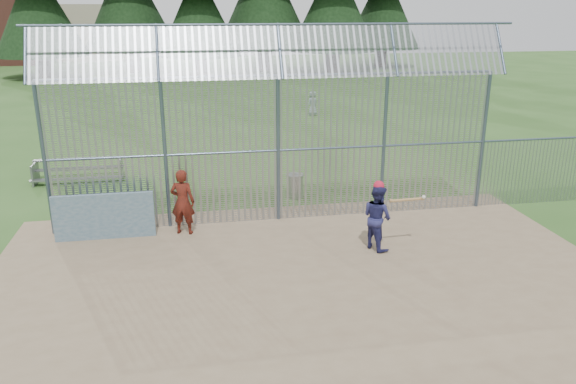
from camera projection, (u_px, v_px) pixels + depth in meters
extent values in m
plane|color=#2D511E|center=(304.00, 275.00, 12.55)|extent=(120.00, 120.00, 0.00)
cube|color=#756047|center=(309.00, 285.00, 12.08)|extent=(14.00, 10.00, 0.02)
cube|color=#38566B|center=(104.00, 216.00, 14.29)|extent=(2.50, 0.12, 1.20)
imported|color=navy|center=(377.00, 217.00, 13.65)|extent=(0.90, 0.98, 1.63)
imported|color=maroon|center=(183.00, 202.00, 14.54)|extent=(0.73, 0.58, 1.74)
imported|color=gray|center=(313.00, 103.00, 30.79)|extent=(0.78, 0.69, 1.35)
sphere|color=#BC1934|center=(379.00, 186.00, 13.40)|extent=(0.26, 0.26, 0.26)
cylinder|color=#AA7F4C|center=(408.00, 200.00, 13.48)|extent=(0.85, 0.11, 0.07)
sphere|color=#AA7F4C|center=(391.00, 201.00, 13.41)|extent=(0.09, 0.09, 0.09)
sphere|color=white|center=(424.00, 197.00, 13.47)|extent=(0.09, 0.09, 0.09)
cylinder|color=#919399|center=(295.00, 186.00, 17.57)|extent=(0.52, 0.52, 0.70)
cylinder|color=#9EA0A5|center=(295.00, 175.00, 17.45)|extent=(0.56, 0.56, 0.05)
sphere|color=#9EA0A5|center=(295.00, 174.00, 17.43)|extent=(0.10, 0.10, 0.10)
cube|color=gray|center=(77.00, 179.00, 18.89)|extent=(3.00, 0.25, 0.05)
cube|color=slate|center=(78.00, 169.00, 19.14)|extent=(3.00, 0.25, 0.05)
cube|color=slate|center=(79.00, 159.00, 19.39)|extent=(3.00, 0.25, 0.05)
cube|color=slate|center=(35.00, 173.00, 18.94)|extent=(0.06, 0.90, 0.70)
cube|color=slate|center=(121.00, 169.00, 19.41)|extent=(0.06, 0.90, 0.70)
cylinder|color=#47566B|center=(44.00, 161.00, 14.18)|extent=(0.10, 0.10, 4.00)
cylinder|color=#47566B|center=(165.00, 155.00, 14.69)|extent=(0.10, 0.10, 4.00)
cylinder|color=#47566B|center=(278.00, 150.00, 15.19)|extent=(0.10, 0.10, 4.00)
cylinder|color=#47566B|center=(384.00, 146.00, 15.70)|extent=(0.10, 0.10, 4.00)
cylinder|color=#47566B|center=(483.00, 142.00, 16.20)|extent=(0.10, 0.10, 4.00)
cylinder|color=#47566B|center=(278.00, 76.00, 14.56)|extent=(12.00, 0.07, 0.07)
cylinder|color=#47566B|center=(278.00, 150.00, 15.19)|extent=(12.00, 0.06, 0.06)
cube|color=gray|center=(278.00, 150.00, 15.19)|extent=(12.00, 0.02, 4.00)
cube|color=gray|center=(280.00, 51.00, 14.01)|extent=(12.00, 0.77, 1.31)
cylinder|color=#47566B|center=(479.00, 175.00, 16.51)|extent=(0.08, 0.08, 2.00)
cylinder|color=#332319|center=(44.00, 59.00, 47.10)|extent=(1.19, 1.19, 3.06)
cylinder|color=#332319|center=(133.00, 53.00, 51.02)|extent=(1.33, 1.33, 3.42)
cylinder|color=#332319|center=(201.00, 59.00, 48.38)|extent=(1.12, 1.12, 2.88)
cylinder|color=#332319|center=(265.00, 51.00, 52.08)|extent=(1.40, 1.40, 3.60)
cylinder|color=#332319|center=(333.00, 54.00, 51.27)|extent=(1.26, 1.26, 3.24)
cylinder|color=#332319|center=(381.00, 51.00, 56.05)|extent=(1.19, 1.19, 3.06)
cube|color=#B2A58C|center=(97.00, 32.00, 63.79)|extent=(8.00, 7.00, 6.00)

